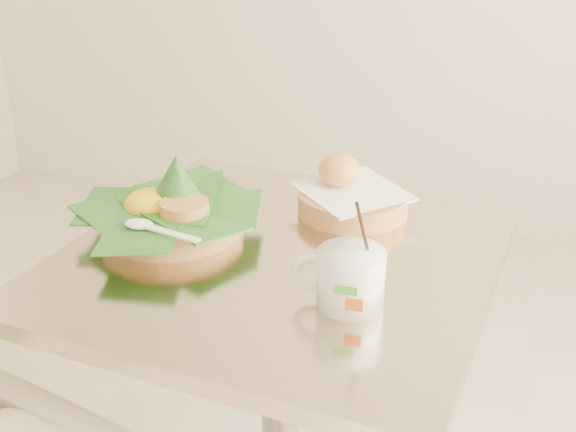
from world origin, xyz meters
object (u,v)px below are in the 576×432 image
(rice_basket, at_px, (170,208))
(coffee_mug, at_px, (349,277))
(cafe_table, at_px, (280,360))
(bread_basket, at_px, (350,196))

(rice_basket, distance_m, coffee_mug, 0.39)
(cafe_table, xyz_separation_m, bread_basket, (0.07, 0.20, 0.25))
(rice_basket, bearing_deg, bread_basket, 31.87)
(rice_basket, xyz_separation_m, bread_basket, (0.28, 0.18, -0.01))
(cafe_table, height_order, bread_basket, bread_basket)
(cafe_table, xyz_separation_m, coffee_mug, (0.15, -0.12, 0.27))
(cafe_table, height_order, coffee_mug, coffee_mug)
(rice_basket, relative_size, coffee_mug, 1.83)
(cafe_table, bearing_deg, bread_basket, 69.93)
(rice_basket, bearing_deg, coffee_mug, -21.92)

